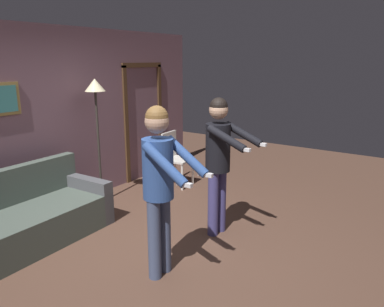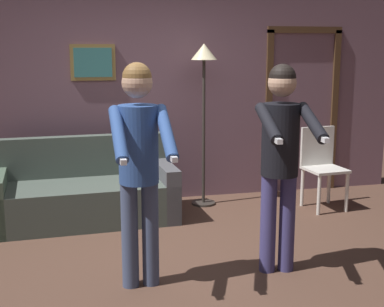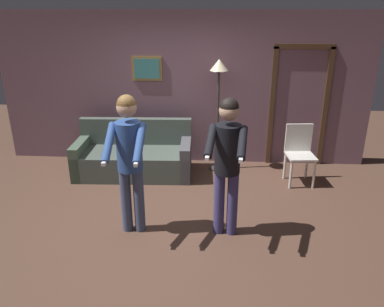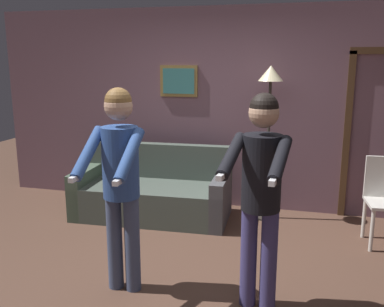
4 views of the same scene
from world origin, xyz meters
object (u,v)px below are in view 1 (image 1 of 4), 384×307
Objects in this scene: person_standing_right at (219,154)px; dining_chair_distant at (174,155)px; person_standing_left at (160,177)px; couch at (29,220)px; torchiere_lamp at (96,104)px.

person_standing_right reaches higher than dining_chair_distant.
person_standing_left is 2.87m from dining_chair_distant.
couch is 1.03× the size of torchiere_lamp.
torchiere_lamp reaches higher than person_standing_right.
torchiere_lamp is at bearing 93.23° from person_standing_right.
person_standing_right is (0.11, -2.02, -0.47)m from torchiere_lamp.
person_standing_left is at bearing -145.11° from dining_chair_distant.
person_standing_right is at bearing -49.15° from couch.
person_standing_right is 2.05m from dining_chair_distant.
torchiere_lamp reaches higher than dining_chair_distant.
person_standing_right is at bearing -126.40° from dining_chair_distant.
couch is 1.87m from torchiere_lamp.
torchiere_lamp is 2.01× the size of dining_chair_distant.
torchiere_lamp reaches higher than person_standing_left.
dining_chair_distant is (1.29, -0.41, -0.98)m from torchiere_lamp.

